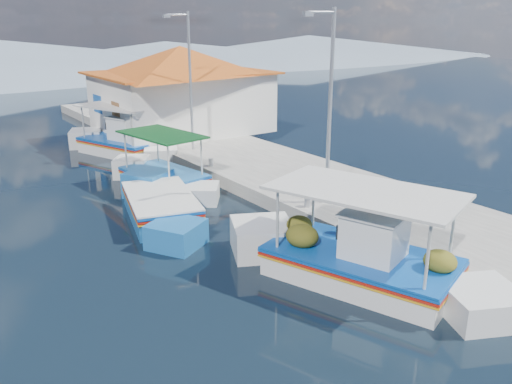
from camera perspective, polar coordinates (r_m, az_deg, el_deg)
ground at (r=13.33m, az=-1.45°, el=-9.21°), size 160.00×160.00×0.00m
quay at (r=21.00m, az=2.84°, el=1.89°), size 5.00×44.00×0.50m
bollards at (r=19.11m, az=-0.74°, el=1.51°), size 0.20×17.20×0.30m
main_caique at (r=13.22m, az=11.12°, el=-7.38°), size 4.02×7.51×2.62m
caique_green_canopy at (r=20.39m, az=-10.02°, el=1.43°), size 2.50×6.24×2.36m
caique_blue_hull at (r=17.32m, az=-10.48°, el=-1.73°), size 3.10×6.52×1.20m
caique_far at (r=26.13m, az=-14.36°, el=5.10°), size 3.78×6.91×2.58m
harbor_building at (r=28.14m, az=-8.11°, el=11.14°), size 10.49×10.49×4.40m
lamp_post_near at (r=16.37m, az=7.85°, el=10.01°), size 1.21×0.14×6.00m
lamp_post_far at (r=23.72m, az=-7.38°, el=12.51°), size 1.21×0.14×6.00m
mountain_ridge at (r=67.28m, az=-24.53°, el=13.10°), size 171.40×96.00×5.50m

